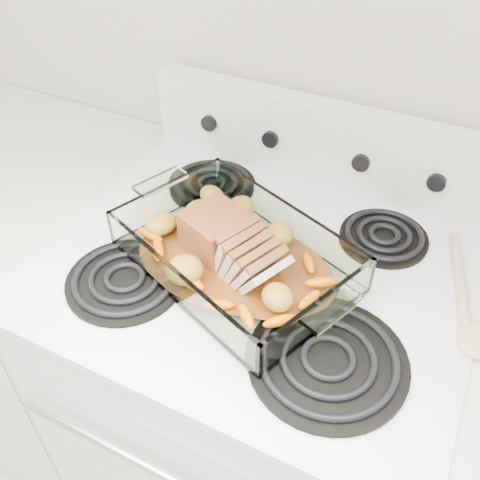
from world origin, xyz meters
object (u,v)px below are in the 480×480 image
at_px(baking_dish, 235,258).
at_px(pork_roast, 225,244).
at_px(counter_left, 46,305).
at_px(electric_range, 256,393).

bearing_deg(baking_dish, pork_roast, -158.70).
bearing_deg(baking_dish, counter_left, -162.66).
relative_size(electric_range, baking_dish, 2.76).
height_order(electric_range, counter_left, electric_range).
bearing_deg(pork_roast, electric_range, 55.54).
distance_m(electric_range, pork_roast, 0.51).
relative_size(baking_dish, pork_roast, 1.95).
height_order(electric_range, baking_dish, electric_range).
bearing_deg(pork_roast, baking_dish, 13.33).
distance_m(electric_range, counter_left, 0.67).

